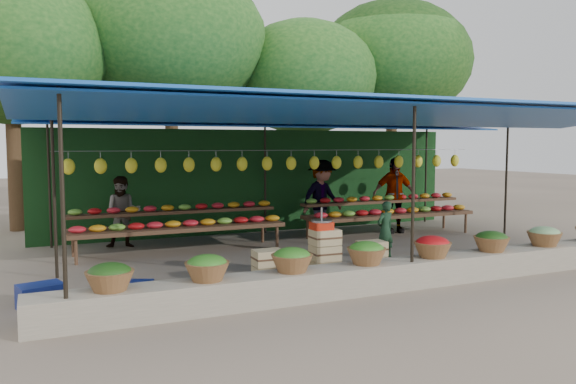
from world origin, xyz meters
name	(u,v)px	position (x,y,z in m)	size (l,w,h in m)	color
ground	(321,254)	(0.00, 0.00, 0.00)	(60.00, 60.00, 0.00)	brown
stone_curb	(406,273)	(0.00, -2.75, 0.20)	(10.60, 0.55, 0.40)	gray
stall_canopy	(320,117)	(0.00, 0.06, 2.68)	(10.80, 6.60, 2.82)	black
produce_baskets	(400,250)	(-0.10, -2.75, 0.56)	(8.98, 0.58, 0.34)	brown
netting_backdrop	(261,181)	(0.00, 3.15, 1.25)	(10.60, 0.06, 2.50)	#19461A
tree_row	(240,56)	(0.50, 6.09, 4.70)	(16.51, 5.50, 7.12)	#372314
fruit_table_left	(179,222)	(-2.49, 1.35, 0.61)	(4.21, 0.95, 0.93)	#43291B
fruit_table_right	(388,210)	(2.51, 1.35, 0.61)	(4.21, 0.95, 0.93)	#43291B
crate_counter	(323,257)	(-0.84, -1.67, 0.31)	(2.36, 0.35, 0.77)	tan
weighing_scale	(321,224)	(-0.87, -1.67, 0.86)	(0.34, 0.34, 0.36)	red
vendor_seated	(385,229)	(0.95, -0.80, 0.54)	(0.39, 0.26, 1.07)	#193821
customer_left	(123,212)	(-3.42, 2.31, 0.74)	(0.72, 0.56, 1.49)	slate
customer_mid	(322,198)	(1.10, 2.05, 0.89)	(1.15, 0.66, 1.78)	slate
customer_right	(394,195)	(2.88, 1.68, 0.92)	(1.08, 0.45, 1.84)	slate
blue_crate_front	(130,295)	(-3.99, -2.17, 0.17)	(0.56, 0.40, 0.34)	navy
blue_crate_back	(41,296)	(-5.06, -1.74, 0.16)	(0.54, 0.39, 0.33)	navy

